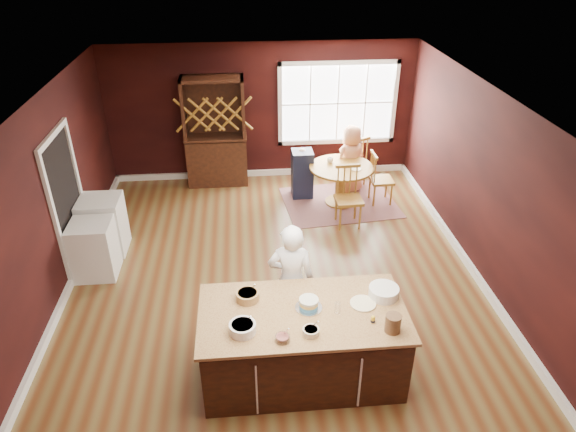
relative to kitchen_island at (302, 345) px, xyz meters
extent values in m
plane|color=brown|center=(-0.18, 1.95, -0.44)|extent=(7.00, 7.00, 0.00)
plane|color=white|center=(-0.18, 1.95, 2.26)|extent=(7.00, 7.00, 0.00)
plane|color=black|center=(-0.18, 5.45, 0.91)|extent=(6.00, 0.00, 6.00)
plane|color=black|center=(-0.18, -1.55, 0.91)|extent=(6.00, 0.00, 6.00)
plane|color=black|center=(-3.18, 1.95, 0.91)|extent=(0.00, 7.00, 7.00)
plane|color=black|center=(2.82, 1.95, 0.91)|extent=(0.00, 7.00, 7.00)
cube|color=#462011|center=(0.00, 0.00, -0.02)|extent=(2.20, 1.12, 0.83)
cube|color=tan|center=(0.00, 0.00, 0.46)|extent=(2.28, 1.20, 0.04)
cylinder|color=brown|center=(1.19, 4.09, -0.42)|extent=(0.54, 0.54, 0.04)
cylinder|color=brown|center=(1.19, 4.09, -0.08)|extent=(0.19, 0.19, 0.67)
cylinder|color=brown|center=(1.19, 4.09, 0.29)|extent=(1.17, 1.17, 0.04)
imported|color=white|center=(-0.06, 0.74, 0.35)|extent=(0.63, 0.47, 1.58)
cylinder|color=silver|center=(-0.66, -0.25, 0.54)|extent=(0.28, 0.28, 0.11)
cylinder|color=#AD8945|center=(-0.60, 0.27, 0.53)|extent=(0.26, 0.26, 0.10)
cylinder|color=silver|center=(-0.26, -0.42, 0.51)|extent=(0.16, 0.16, 0.06)
cylinder|color=beige|center=(0.04, -0.34, 0.51)|extent=(0.18, 0.18, 0.07)
cylinder|color=silver|center=(0.37, -0.04, 0.55)|extent=(0.07, 0.07, 0.14)
cylinder|color=white|center=(0.68, 0.07, 0.49)|extent=(0.29, 0.29, 0.02)
cylinder|color=white|center=(0.94, 0.19, 0.54)|extent=(0.34, 0.34, 0.12)
cylinder|color=brown|center=(0.89, -0.38, 0.58)|extent=(0.17, 0.17, 0.20)
cube|color=brown|center=(1.19, 4.09, -0.43)|extent=(2.20, 1.78, 0.01)
imported|color=tan|center=(1.46, 4.57, 0.23)|extent=(0.77, 0.66, 1.34)
cylinder|color=beige|center=(1.42, 3.95, 0.32)|extent=(0.20, 0.20, 0.01)
imported|color=white|center=(1.01, 4.28, 0.36)|extent=(0.13, 0.13, 0.09)
cube|color=black|center=(-1.10, 5.17, 0.63)|extent=(1.17, 0.49, 2.15)
cube|color=white|center=(-2.82, 2.23, -0.01)|extent=(0.59, 0.57, 0.86)
cube|color=silver|center=(-2.82, 2.87, 0.02)|extent=(0.63, 0.61, 0.92)
camera|label=1|loc=(-0.56, -4.28, 4.19)|focal=32.00mm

